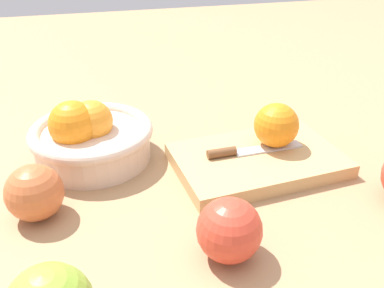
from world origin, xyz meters
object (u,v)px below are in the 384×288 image
(apple_mid_left, at_px, (35,191))
(orange_on_board, at_px, (276,125))
(knife, at_px, (242,151))
(apple_front_center, at_px, (229,230))
(cutting_board, at_px, (257,160))
(bowl, at_px, (90,137))

(apple_mid_left, bearing_deg, orange_on_board, 9.22)
(orange_on_board, xyz_separation_m, knife, (-0.06, -0.01, -0.03))
(orange_on_board, xyz_separation_m, apple_mid_left, (-0.36, -0.06, -0.02))
(apple_front_center, bearing_deg, apple_mid_left, 148.41)
(orange_on_board, height_order, apple_front_center, orange_on_board)
(orange_on_board, height_order, knife, orange_on_board)
(cutting_board, bearing_deg, apple_mid_left, -173.36)
(cutting_board, relative_size, knife, 1.62)
(knife, distance_m, apple_front_center, 0.20)
(orange_on_board, bearing_deg, apple_front_center, -126.24)
(orange_on_board, xyz_separation_m, apple_front_center, (-0.14, -0.19, -0.02))
(knife, bearing_deg, cutting_board, -19.51)
(cutting_board, bearing_deg, orange_on_board, 29.95)
(cutting_board, relative_size, orange_on_board, 3.60)
(bowl, distance_m, orange_on_board, 0.29)
(cutting_board, xyz_separation_m, apple_front_center, (-0.11, -0.17, 0.03))
(cutting_board, xyz_separation_m, knife, (-0.02, 0.01, 0.02))
(knife, bearing_deg, bowl, 160.31)
(bowl, bearing_deg, cutting_board, -19.67)
(cutting_board, relative_size, apple_front_center, 3.32)
(bowl, bearing_deg, orange_on_board, -13.46)
(orange_on_board, bearing_deg, cutting_board, -150.05)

